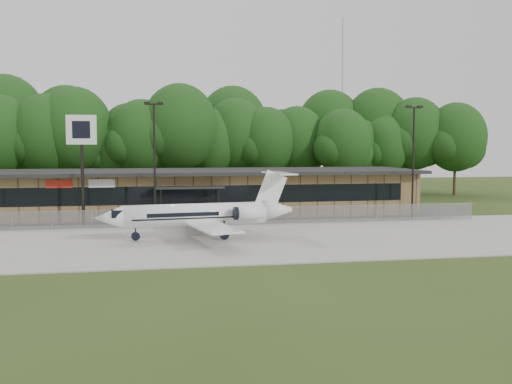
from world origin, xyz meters
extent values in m
plane|color=#2E4117|center=(0.00, 0.00, 0.00)|extent=(160.00, 160.00, 0.00)
cube|color=#9E9B93|center=(0.00, 8.00, 0.04)|extent=(64.00, 18.00, 0.08)
cube|color=#383835|center=(0.00, 19.50, 0.03)|extent=(50.00, 9.00, 0.06)
cube|color=olive|center=(0.00, 24.00, 2.00)|extent=(40.00, 10.00, 4.00)
cube|color=black|center=(0.00, 18.98, 2.30)|extent=(36.00, 0.08, 1.60)
cube|color=black|center=(0.00, 23.50, 4.15)|extent=(41.00, 11.50, 0.30)
cube|color=black|center=(-2.00, 18.40, 3.00)|extent=(6.00, 1.60, 0.20)
cube|color=red|center=(-13.00, 18.95, 3.40)|extent=(2.20, 0.06, 0.70)
cube|color=silver|center=(-9.50, 18.95, 3.40)|extent=(2.20, 0.06, 0.70)
cube|color=gray|center=(0.00, 15.00, 0.75)|extent=(46.00, 0.03, 1.50)
cube|color=gray|center=(0.00, 15.00, 1.50)|extent=(46.00, 0.04, 0.04)
cylinder|color=gray|center=(22.00, 48.00, 12.50)|extent=(0.20, 0.20, 25.00)
cylinder|color=black|center=(-5.00, 16.50, 5.00)|extent=(0.18, 0.18, 10.00)
cube|color=black|center=(-5.00, 16.50, 10.05)|extent=(1.20, 0.12, 0.12)
cube|color=black|center=(-5.55, 16.50, 10.12)|extent=(0.45, 0.30, 0.22)
cube|color=black|center=(-4.45, 16.50, 10.12)|extent=(0.45, 0.30, 0.22)
cylinder|color=black|center=(18.00, 16.50, 5.00)|extent=(0.18, 0.18, 10.00)
cube|color=black|center=(18.00, 16.50, 10.05)|extent=(1.20, 0.12, 0.12)
cube|color=black|center=(17.45, 16.50, 10.12)|extent=(0.45, 0.30, 0.22)
cube|color=black|center=(18.55, 16.50, 10.12)|extent=(0.45, 0.30, 0.22)
cylinder|color=white|center=(-2.22, 8.47, 1.70)|extent=(10.10, 2.69, 1.60)
cone|color=white|center=(-8.18, 7.81, 1.70)|extent=(2.16, 1.81, 1.60)
cone|color=white|center=(3.83, 9.15, 1.85)|extent=(2.36, 1.83, 1.60)
cube|color=white|center=(-1.36, 5.25, 1.25)|extent=(2.84, 6.20, 0.12)
cube|color=white|center=(-2.09, 11.81, 1.25)|extent=(2.84, 6.20, 0.12)
cylinder|color=white|center=(1.49, 7.63, 1.85)|extent=(2.28, 1.14, 0.90)
cylinder|color=white|center=(1.21, 10.11, 1.85)|extent=(2.28, 1.14, 0.90)
cube|color=white|center=(3.34, 9.09, 3.30)|extent=(2.45, 0.41, 3.01)
cube|color=white|center=(3.93, 9.16, 4.54)|extent=(1.80, 4.71, 0.10)
cube|color=black|center=(-7.48, 7.89, 1.98)|extent=(1.12, 1.30, 0.50)
cube|color=black|center=(-0.44, 8.67, 0.35)|extent=(1.06, 2.47, 0.70)
cylinder|color=black|center=(-6.39, 8.01, 0.35)|extent=(0.66, 0.66, 0.22)
cylinder|color=black|center=(-10.82, 16.80, 4.35)|extent=(0.27, 0.27, 8.69)
cube|color=silver|center=(-10.82, 16.80, 7.93)|extent=(2.39, 0.31, 2.39)
cube|color=black|center=(-10.82, 16.66, 7.93)|extent=(1.41, 0.07, 1.41)
camera|label=1|loc=(-5.21, -31.56, 6.61)|focal=40.00mm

